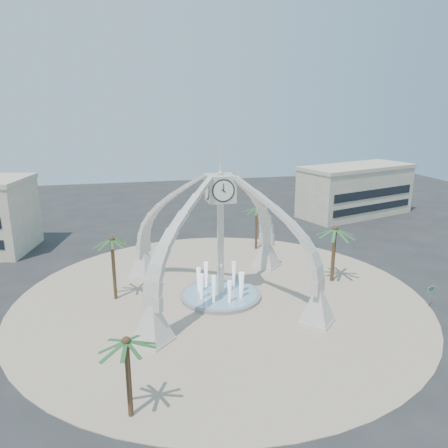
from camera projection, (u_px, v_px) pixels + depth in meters
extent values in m
plane|color=#282828|center=(221.00, 297.00, 43.46)|extent=(140.00, 140.00, 0.00)
cylinder|color=tan|center=(221.00, 297.00, 43.45)|extent=(40.00, 40.00, 0.06)
cube|color=silver|center=(221.00, 251.00, 42.16)|extent=(0.55, 0.55, 9.80)
cube|color=silver|center=(220.00, 188.00, 40.53)|extent=(2.50, 2.50, 2.50)
cone|color=silver|center=(220.00, 153.00, 39.67)|extent=(0.20, 0.20, 4.00)
cylinder|color=white|center=(223.00, 191.00, 39.32)|extent=(1.84, 0.04, 1.84)
pyramid|color=silver|center=(266.00, 254.00, 51.20)|extent=(3.80, 3.80, 3.20)
pyramid|color=silver|center=(144.00, 263.00, 48.16)|extent=(3.80, 3.80, 3.20)
pyramid|color=silver|center=(153.00, 324.00, 34.86)|extent=(3.80, 3.80, 3.20)
pyramid|color=silver|center=(317.00, 306.00, 37.91)|extent=(3.80, 3.80, 3.20)
cylinder|color=gray|center=(221.00, 295.00, 43.40)|extent=(8.00, 8.00, 0.40)
cylinder|color=#7EA4BC|center=(221.00, 293.00, 43.35)|extent=(7.40, 7.40, 0.04)
cone|color=white|center=(221.00, 278.00, 42.92)|extent=(0.60, 0.60, 3.20)
cube|color=beige|center=(355.00, 192.00, 75.17)|extent=(21.49, 13.79, 8.00)
cube|color=beige|center=(357.00, 167.00, 74.04)|extent=(21.87, 14.17, 0.60)
cylinder|color=brown|center=(333.00, 255.00, 46.65)|extent=(0.40, 0.40, 6.05)
cylinder|color=brown|center=(114.00, 269.00, 42.24)|extent=(0.33, 0.33, 6.32)
cylinder|color=brown|center=(256.00, 228.00, 57.20)|extent=(0.33, 0.33, 5.74)
cylinder|color=brown|center=(129.00, 379.00, 26.20)|extent=(0.33, 0.33, 5.30)
cylinder|color=slate|center=(430.00, 296.00, 41.14)|extent=(0.07, 0.07, 2.18)
cube|color=#196647|center=(431.00, 289.00, 40.94)|extent=(0.72, 0.26, 0.44)
cube|color=white|center=(431.00, 289.00, 40.94)|extent=(0.77, 0.26, 0.50)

